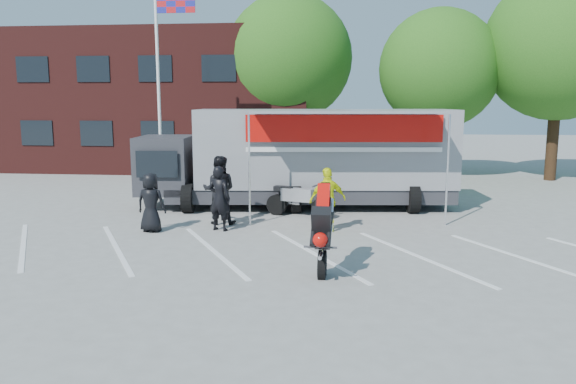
% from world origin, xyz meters
% --- Properties ---
extents(ground, '(100.00, 100.00, 0.00)m').
position_xyz_m(ground, '(0.00, 0.00, 0.00)').
color(ground, '#979893').
rests_on(ground, ground).
extents(parking_bay_lines, '(18.09, 13.33, 0.01)m').
position_xyz_m(parking_bay_lines, '(0.00, 1.00, 0.01)').
color(parking_bay_lines, white).
rests_on(parking_bay_lines, ground).
extents(office_building, '(18.00, 8.00, 7.00)m').
position_xyz_m(office_building, '(-10.00, 18.00, 3.50)').
color(office_building, '#4C1B18').
rests_on(office_building, ground).
extents(flagpole, '(1.61, 0.12, 8.00)m').
position_xyz_m(flagpole, '(-6.24, 10.00, 5.05)').
color(flagpole, white).
rests_on(flagpole, ground).
extents(tree_left, '(6.12, 6.12, 8.64)m').
position_xyz_m(tree_left, '(-2.00, 16.00, 5.57)').
color(tree_left, '#382314').
rests_on(tree_left, ground).
extents(tree_mid, '(5.44, 5.44, 7.68)m').
position_xyz_m(tree_mid, '(5.00, 15.00, 4.94)').
color(tree_mid, '#382314').
rests_on(tree_mid, ground).
extents(tree_right, '(6.46, 6.46, 9.12)m').
position_xyz_m(tree_right, '(10.00, 14.50, 5.88)').
color(tree_right, '#382314').
rests_on(tree_right, ground).
extents(transporter_truck, '(10.65, 5.91, 3.25)m').
position_xyz_m(transporter_truck, '(-0.31, 6.79, 0.00)').
color(transporter_truck, gray).
rests_on(transporter_truck, ground).
extents(parked_motorcycle, '(2.30, 1.33, 1.14)m').
position_xyz_m(parked_motorcycle, '(-0.53, 5.16, 0.00)').
color(parked_motorcycle, silver).
rests_on(parked_motorcycle, ground).
extents(stunt_bike_rider, '(0.87, 1.77, 2.06)m').
position_xyz_m(stunt_bike_rider, '(0.49, -0.13, 0.00)').
color(stunt_bike_rider, black).
rests_on(stunt_bike_rider, ground).
extents(spectator_leather_a, '(0.83, 0.58, 1.61)m').
position_xyz_m(spectator_leather_a, '(-4.34, 2.76, 0.80)').
color(spectator_leather_a, black).
rests_on(spectator_leather_a, ground).
extents(spectator_leather_b, '(0.75, 0.61, 1.79)m').
position_xyz_m(spectator_leather_b, '(-2.53, 3.11, 0.89)').
color(spectator_leather_b, black).
rests_on(spectator_leather_b, ground).
extents(spectator_leather_c, '(1.01, 0.81, 1.98)m').
position_xyz_m(spectator_leather_c, '(-2.72, 3.94, 0.99)').
color(spectator_leather_c, black).
rests_on(spectator_leather_c, ground).
extents(spectator_hivis, '(1.12, 0.79, 1.76)m').
position_xyz_m(spectator_hivis, '(0.42, 3.27, 0.88)').
color(spectator_hivis, '#ECF90D').
rests_on(spectator_hivis, ground).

